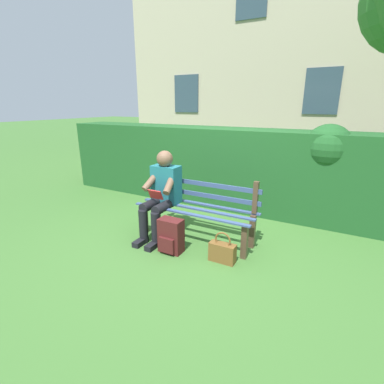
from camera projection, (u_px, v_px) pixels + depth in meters
ground at (195, 239)px, 3.88m from camera, size 60.00×60.00×0.00m
park_bench at (198, 209)px, 3.80m from camera, size 1.64×0.47×0.87m
person_seated at (161, 192)px, 3.82m from camera, size 0.44×0.73×1.19m
hedge_backdrop at (216, 164)px, 5.15m from camera, size 6.19×0.83×1.52m
building_facade at (264, 41)px, 9.32m from camera, size 8.41×3.06×7.54m
backpack at (171, 236)px, 3.50m from camera, size 0.30×0.25×0.43m
handbag at (222, 252)px, 3.30m from camera, size 0.31×0.12×0.38m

